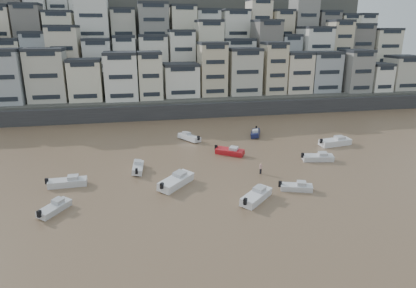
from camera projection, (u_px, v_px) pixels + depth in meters
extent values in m
cube|color=#38383A|center=(180.00, 111.00, 90.22)|extent=(140.00, 3.00, 3.50)
cube|color=#4C4C47|center=(196.00, 104.00, 97.64)|extent=(140.00, 14.00, 4.00)
cube|color=#4C4C47|center=(189.00, 86.00, 107.98)|extent=(140.00, 14.00, 10.00)
cube|color=#4C4C47|center=(183.00, 68.00, 118.01)|extent=(140.00, 14.00, 18.00)
cube|color=#4C4C47|center=(178.00, 53.00, 128.05)|extent=(140.00, 16.00, 26.00)
cube|color=#4C4C47|center=(173.00, 42.00, 140.25)|extent=(140.00, 18.00, 32.00)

